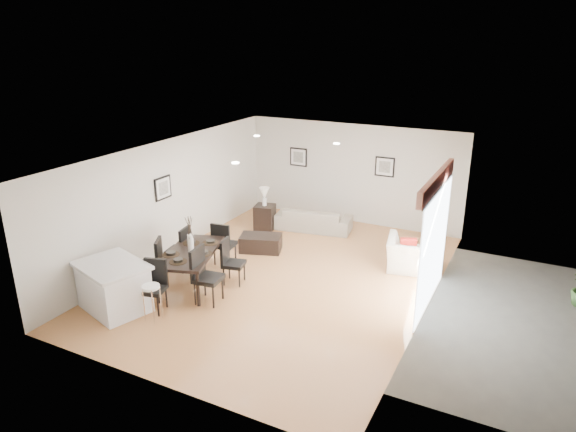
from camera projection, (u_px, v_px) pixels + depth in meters
The scene contains 26 objects.
ground at pixel (285, 277), 10.96m from camera, with size 8.00×8.00×0.00m, color tan.
wall_back at pixel (352, 174), 13.87m from camera, with size 6.00×0.04×2.70m, color silver.
wall_front at pixel (153, 304), 7.15m from camera, with size 6.00×0.04×2.70m, color silver.
wall_left at pixel (169, 198), 11.79m from camera, with size 0.04×8.00×2.70m, color silver.
wall_right at pixel (432, 243), 9.23m from camera, with size 0.04×8.00×2.70m, color silver.
ceiling at pixel (284, 153), 10.06m from camera, with size 6.00×8.00×0.02m, color white.
sofa at pixel (314, 219), 13.58m from camera, with size 1.98×0.77×0.58m, color gray.
armchair at pixel (413, 255), 11.19m from camera, with size 1.13×0.99×0.73m, color white.
dining_table at pixel (191, 255), 10.43m from camera, with size 1.42×2.00×0.75m.
dining_chair_wnear at pixel (154, 260), 10.40m from camera, with size 0.63×0.63×1.03m.
dining_chair_wfar at pixel (181, 246), 11.14m from camera, with size 0.52×0.52×1.00m.
dining_chair_enear at pixel (203, 272), 9.80m from camera, with size 0.55×0.55×1.10m.
dining_chair_efar at pixel (230, 259), 10.57m from camera, with size 0.52×0.52×0.95m.
dining_chair_head at pixel (154, 282), 9.54m from camera, with size 0.54×0.54×0.98m.
dining_chair_foot at pixel (223, 241), 11.41m from camera, with size 0.50×0.50×1.00m.
vase at pixel (190, 238), 10.31m from camera, with size 0.90×1.42×0.75m.
coffee_table at pixel (261, 243), 12.27m from camera, with size 0.96×0.58×0.39m, color black.
side_table at pixel (265, 217), 13.60m from camera, with size 0.50×0.50×0.66m, color black.
table_lamp at pixel (264, 194), 13.38m from camera, with size 0.26×0.26×0.49m.
cushion at pixel (408, 246), 11.07m from camera, with size 0.35×0.11×0.35m, color #A71D15.
kitchen_island at pixel (114, 286), 9.56m from camera, with size 1.56×1.36×0.92m.
bar_stool at pixel (151, 291), 9.13m from camera, with size 0.32×0.32×0.69m.
framed_print_back_left at pixel (299, 157), 14.43m from camera, with size 0.52×0.04×0.52m.
framed_print_back_right at pixel (385, 167), 13.37m from camera, with size 0.52×0.04×0.52m.
framed_print_left_wall at pixel (163, 188), 11.51m from camera, with size 0.04×0.52×0.52m.
sliding_door at pixel (435, 222), 9.40m from camera, with size 0.12×2.70×2.57m.
Camera 1 is at (4.54, -8.79, 4.89)m, focal length 32.00 mm.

